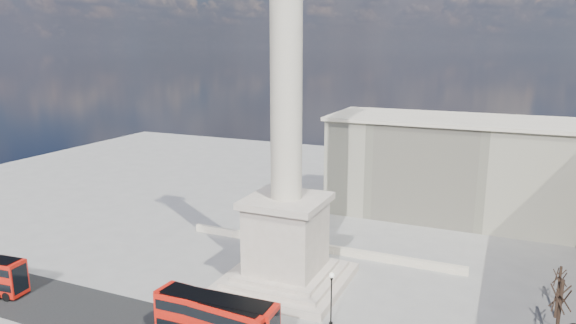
% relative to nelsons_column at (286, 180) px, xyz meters
% --- Properties ---
extents(ground, '(180.00, 180.00, 0.00)m').
position_rel_nelsons_column_xyz_m(ground, '(0.00, -5.00, -12.92)').
color(ground, gray).
rests_on(ground, ground).
extents(nelsons_column, '(14.00, 14.00, 49.85)m').
position_rel_nelsons_column_xyz_m(nelsons_column, '(0.00, 0.00, 0.00)').
color(nelsons_column, beige).
rests_on(nelsons_column, ground).
extents(balustrade_wall, '(40.00, 0.60, 1.10)m').
position_rel_nelsons_column_xyz_m(balustrade_wall, '(0.00, 11.00, -12.37)').
color(balustrade_wall, beige).
rests_on(balustrade_wall, ground).
extents(building_northeast, '(51.00, 17.00, 16.60)m').
position_rel_nelsons_column_xyz_m(building_northeast, '(20.00, 35.00, -4.59)').
color(building_northeast, beige).
rests_on(building_northeast, ground).
extents(red_bus_a, '(12.23, 3.64, 4.89)m').
position_rel_nelsons_column_xyz_m(red_bus_a, '(-0.92, -14.90, -10.35)').
color(red_bus_a, red).
rests_on(red_bus_a, ground).
extents(red_bus_b, '(12.22, 3.19, 4.92)m').
position_rel_nelsons_column_xyz_m(red_bus_b, '(-0.73, -14.65, -10.33)').
color(red_bus_b, red).
rests_on(red_bus_b, ground).
extents(victorian_lamp, '(0.51, 0.51, 5.89)m').
position_rel_nelsons_column_xyz_m(victorian_lamp, '(8.12, -7.18, -9.45)').
color(victorian_lamp, black).
rests_on(victorian_lamp, ground).
extents(bare_tree_near, '(1.91, 1.91, 8.35)m').
position_rel_nelsons_column_xyz_m(bare_tree_near, '(28.58, -4.58, -6.34)').
color(bare_tree_near, '#332319').
rests_on(bare_tree_near, ground).
extents(bare_tree_mid, '(1.60, 1.60, 6.07)m').
position_rel_nelsons_column_xyz_m(bare_tree_mid, '(29.25, 4.03, -8.13)').
color(bare_tree_mid, '#332319').
rests_on(bare_tree_mid, ground).
extents(pedestrian_crossing, '(0.97, 0.99, 1.67)m').
position_rel_nelsons_column_xyz_m(pedestrian_crossing, '(3.21, -9.91, -12.08)').
color(pedestrian_crossing, black).
rests_on(pedestrian_crossing, ground).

